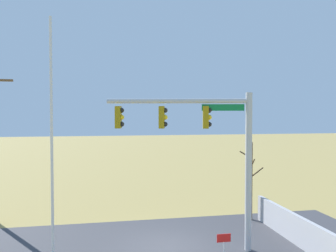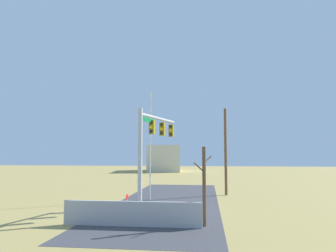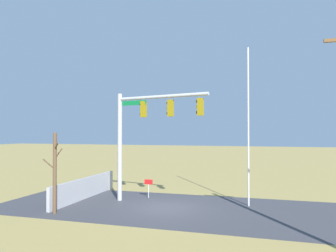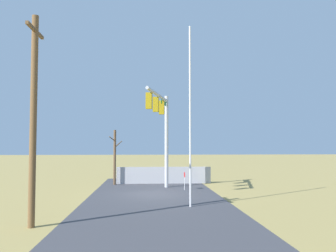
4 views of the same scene
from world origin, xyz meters
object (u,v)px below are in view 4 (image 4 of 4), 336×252
(flagpole, at_px, (190,115))
(open_sign, at_px, (185,177))
(bare_tree, at_px, (115,156))
(utility_pole, at_px, (33,116))
(signal_mast, at_px, (162,121))

(flagpole, distance_m, open_sign, 7.42)
(flagpole, bearing_deg, bare_tree, 25.62)
(flagpole, height_order, utility_pole, flagpole)
(open_sign, bearing_deg, signal_mast, 97.52)
(utility_pole, distance_m, open_sign, 12.89)
(flagpole, relative_size, utility_pole, 1.13)
(signal_mast, height_order, flagpole, flagpole)
(utility_pole, bearing_deg, flagpole, -59.85)
(signal_mast, distance_m, bare_tree, 5.70)
(signal_mast, relative_size, flagpole, 0.72)
(signal_mast, xyz_separation_m, bare_tree, (3.66, 3.54, -2.57))
(utility_pole, relative_size, bare_tree, 1.92)
(flagpole, xyz_separation_m, utility_pole, (-3.86, 6.64, -0.37))
(utility_pole, bearing_deg, bare_tree, -8.03)
(flagpole, xyz_separation_m, bare_tree, (9.83, 4.71, -2.46))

